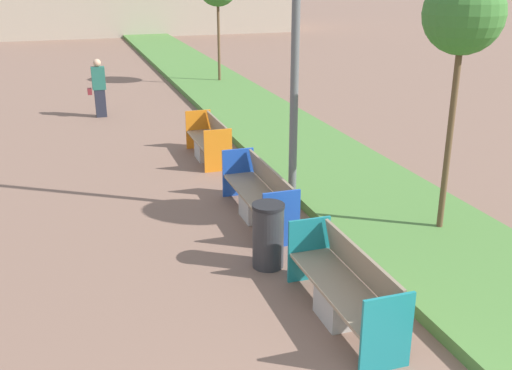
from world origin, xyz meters
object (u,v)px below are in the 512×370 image
object	(u,v)px
litter_bin	(268,236)
pedestrian_walking	(99,88)
bench_teal_frame	(345,293)
bench_blue_frame	(260,198)
bench_orange_frame	(209,144)
sapling_tree_near	(463,16)

from	to	relation	value
litter_bin	pedestrian_walking	size ratio (longest dim) A/B	0.58
bench_teal_frame	bench_blue_frame	distance (m)	3.41
bench_teal_frame	bench_orange_frame	world-z (taller)	same
bench_orange_frame	bench_teal_frame	bearing A→B (deg)	-89.97
bench_blue_frame	litter_bin	bearing A→B (deg)	-104.46
bench_blue_frame	pedestrian_walking	bearing A→B (deg)	103.43
bench_teal_frame	sapling_tree_near	bearing A→B (deg)	34.32
sapling_tree_near	litter_bin	bearing A→B (deg)	-177.70
bench_teal_frame	litter_bin	world-z (taller)	litter_bin
litter_bin	sapling_tree_near	xyz separation A→B (m)	(3.04, 0.12, 3.03)
bench_orange_frame	sapling_tree_near	size ratio (longest dim) A/B	0.47
pedestrian_walking	litter_bin	bearing A→B (deg)	-81.17
bench_blue_frame	litter_bin	size ratio (longest dim) A/B	2.47
bench_orange_frame	litter_bin	size ratio (longest dim) A/B	1.97
bench_blue_frame	sapling_tree_near	bearing A→B (deg)	-32.44
bench_orange_frame	litter_bin	xyz separation A→B (m)	(-0.45, -5.46, 0.13)
bench_blue_frame	sapling_tree_near	distance (m)	4.40
bench_teal_frame	litter_bin	size ratio (longest dim) A/B	2.23
bench_blue_frame	bench_orange_frame	world-z (taller)	same
bench_orange_frame	bench_blue_frame	bearing A→B (deg)	-89.91
litter_bin	bench_blue_frame	bearing A→B (deg)	75.54
litter_bin	pedestrian_walking	bearing A→B (deg)	98.83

